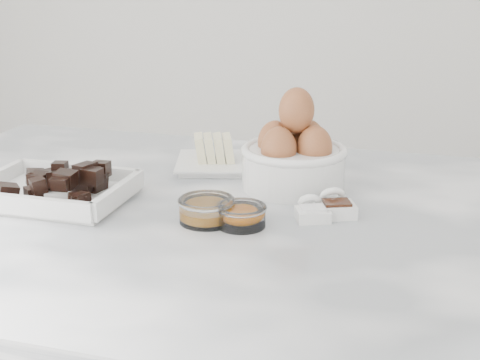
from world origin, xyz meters
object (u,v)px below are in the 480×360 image
object	(u,v)px
butter_plate	(216,156)
egg_bowl	(294,156)
salt_spoon	(312,211)
honey_bowl	(207,210)
vanilla_spoon	(335,206)
zest_bowl	(241,215)
sugar_ramekin	(278,160)
chocolate_dish	(54,185)

from	to	relation	value
butter_plate	egg_bowl	world-z (taller)	egg_bowl
salt_spoon	honey_bowl	bearing A→B (deg)	-159.61
honey_bowl	vanilla_spoon	world-z (taller)	vanilla_spoon
honey_bowl	zest_bowl	bearing A→B (deg)	-1.80
sugar_ramekin	honey_bowl	distance (m)	0.25
sugar_ramekin	egg_bowl	xyz separation A→B (m)	(0.04, -0.06, 0.03)
honey_bowl	zest_bowl	distance (m)	0.05
egg_bowl	salt_spoon	bearing A→B (deg)	-67.10
chocolate_dish	butter_plate	xyz separation A→B (m)	(0.19, 0.23, -0.00)
egg_bowl	butter_plate	bearing A→B (deg)	156.45
egg_bowl	salt_spoon	world-z (taller)	egg_bowl
salt_spoon	vanilla_spoon	bearing A→B (deg)	42.10
chocolate_dish	zest_bowl	world-z (taller)	chocolate_dish
zest_bowl	egg_bowl	bearing A→B (deg)	79.51
butter_plate	egg_bowl	xyz separation A→B (m)	(0.16, -0.07, 0.03)
butter_plate	salt_spoon	distance (m)	0.29
egg_bowl	vanilla_spoon	bearing A→B (deg)	-50.65
honey_bowl	vanilla_spoon	size ratio (longest dim) A/B	1.07
vanilla_spoon	honey_bowl	bearing A→B (deg)	-155.09
sugar_ramekin	zest_bowl	size ratio (longest dim) A/B	1.10
egg_bowl	salt_spoon	xyz separation A→B (m)	(0.06, -0.13, -0.04)
zest_bowl	vanilla_spoon	size ratio (longest dim) A/B	0.94
butter_plate	salt_spoon	xyz separation A→B (m)	(0.21, -0.20, -0.01)
chocolate_dish	salt_spoon	distance (m)	0.40
sugar_ramekin	egg_bowl	size ratio (longest dim) A/B	0.46
zest_bowl	vanilla_spoon	xyz separation A→B (m)	(0.12, 0.08, -0.00)
egg_bowl	salt_spoon	size ratio (longest dim) A/B	2.53
butter_plate	zest_bowl	world-z (taller)	butter_plate
chocolate_dish	egg_bowl	bearing A→B (deg)	25.74
chocolate_dish	vanilla_spoon	world-z (taller)	chocolate_dish
honey_bowl	salt_spoon	bearing A→B (deg)	20.39
sugar_ramekin	zest_bowl	xyz separation A→B (m)	(0.01, -0.25, -0.01)
egg_bowl	honey_bowl	size ratio (longest dim) A/B	2.10
sugar_ramekin	honey_bowl	world-z (taller)	sugar_ramekin
butter_plate	sugar_ramekin	world-z (taller)	butter_plate
egg_bowl	honey_bowl	xyz separation A→B (m)	(-0.09, -0.18, -0.04)
vanilla_spoon	salt_spoon	world-z (taller)	vanilla_spoon
chocolate_dish	honey_bowl	bearing A→B (deg)	-4.11
zest_bowl	honey_bowl	bearing A→B (deg)	178.20
honey_bowl	salt_spoon	distance (m)	0.15
chocolate_dish	egg_bowl	world-z (taller)	egg_bowl
zest_bowl	salt_spoon	size ratio (longest dim) A/B	1.05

